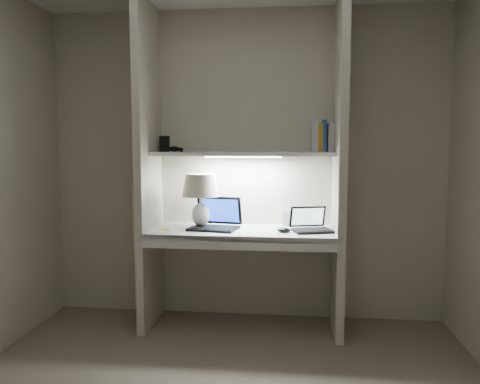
# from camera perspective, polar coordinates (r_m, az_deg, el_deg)

# --- Properties ---
(back_wall) EXTENTS (3.20, 0.01, 2.50)m
(back_wall) POSITION_cam_1_polar(r_m,az_deg,el_deg) (3.83, 0.65, 3.22)
(back_wall) COLOR beige
(back_wall) RESTS_ON floor
(alcove_panel_left) EXTENTS (0.06, 0.55, 2.50)m
(alcove_panel_left) POSITION_cam_1_polar(r_m,az_deg,el_deg) (3.70, -11.10, 3.03)
(alcove_panel_left) COLOR beige
(alcove_panel_left) RESTS_ON floor
(alcove_panel_right) EXTENTS (0.06, 0.55, 2.50)m
(alcove_panel_right) POSITION_cam_1_polar(r_m,az_deg,el_deg) (3.55, 12.02, 2.90)
(alcove_panel_right) COLOR beige
(alcove_panel_right) RESTS_ON floor
(desk) EXTENTS (1.40, 0.55, 0.04)m
(desk) POSITION_cam_1_polar(r_m,az_deg,el_deg) (3.61, 0.22, -4.91)
(desk) COLOR white
(desk) RESTS_ON alcove_panel_left
(desk_apron) EXTENTS (1.46, 0.03, 0.10)m
(desk_apron) POSITION_cam_1_polar(r_m,az_deg,el_deg) (3.37, -0.25, -6.23)
(desk_apron) COLOR silver
(desk_apron) RESTS_ON desk
(shelf) EXTENTS (1.40, 0.36, 0.03)m
(shelf) POSITION_cam_1_polar(r_m,az_deg,el_deg) (3.65, 0.38, 4.67)
(shelf) COLOR silver
(shelf) RESTS_ON back_wall
(strip_light) EXTENTS (0.60, 0.04, 0.02)m
(strip_light) POSITION_cam_1_polar(r_m,az_deg,el_deg) (3.65, 0.38, 4.32)
(strip_light) COLOR white
(strip_light) RESTS_ON shelf
(table_lamp) EXTENTS (0.29, 0.29, 0.43)m
(table_lamp) POSITION_cam_1_polar(r_m,az_deg,el_deg) (3.64, -4.82, 0.04)
(table_lamp) COLOR white
(table_lamp) RESTS_ON desk
(laptop_main) EXTENTS (0.41, 0.37, 0.24)m
(laptop_main) POSITION_cam_1_polar(r_m,az_deg,el_deg) (3.66, -2.98, -3.60)
(laptop_main) COLOR black
(laptop_main) RESTS_ON desk
(laptop_netbook) EXTENTS (0.34, 0.31, 0.18)m
(laptop_netbook) POSITION_cam_1_polar(r_m,az_deg,el_deg) (3.59, 8.60, -4.05)
(laptop_netbook) COLOR black
(laptop_netbook) RESTS_ON desk
(speaker) EXTENTS (0.10, 0.07, 0.13)m
(speaker) POSITION_cam_1_polar(r_m,az_deg,el_deg) (3.80, 5.89, -3.11)
(speaker) COLOR silver
(speaker) RESTS_ON desk
(mouse) EXTENTS (0.12, 0.09, 0.04)m
(mouse) POSITION_cam_1_polar(r_m,az_deg,el_deg) (3.50, 5.37, -4.65)
(mouse) COLOR black
(mouse) RESTS_ON desk
(cable_coil) EXTENTS (0.10, 0.10, 0.01)m
(cable_coil) POSITION_cam_1_polar(r_m,az_deg,el_deg) (3.63, -1.92, -4.46)
(cable_coil) COLOR black
(cable_coil) RESTS_ON desk
(sticky_note) EXTENTS (0.10, 0.10, 0.00)m
(sticky_note) POSITION_cam_1_polar(r_m,az_deg,el_deg) (3.66, -9.26, -4.53)
(sticky_note) COLOR yellow
(sticky_note) RESTS_ON desk
(book_row) EXTENTS (0.23, 0.16, 0.25)m
(book_row) POSITION_cam_1_polar(r_m,az_deg,el_deg) (3.74, 10.52, 6.62)
(book_row) COLOR silver
(book_row) RESTS_ON shelf
(shelf_box) EXTENTS (0.09, 0.08, 0.13)m
(shelf_box) POSITION_cam_1_polar(r_m,az_deg,el_deg) (3.82, -9.19, 5.82)
(shelf_box) COLOR black
(shelf_box) RESTS_ON shelf
(shelf_gadget) EXTENTS (0.12, 0.11, 0.04)m
(shelf_gadget) POSITION_cam_1_polar(r_m,az_deg,el_deg) (3.76, -8.01, 5.22)
(shelf_gadget) COLOR black
(shelf_gadget) RESTS_ON shelf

